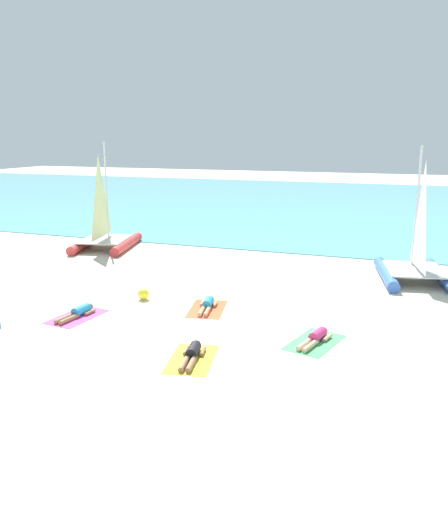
% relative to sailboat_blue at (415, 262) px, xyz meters
% --- Properties ---
extents(ground_plane, '(120.00, 120.00, 0.00)m').
position_rel_sailboat_blue_xyz_m(ground_plane, '(-6.71, 1.47, -0.78)').
color(ground_plane, beige).
extents(ocean_water, '(120.00, 40.00, 0.05)m').
position_rel_sailboat_blue_xyz_m(ocean_water, '(-6.71, 23.10, -0.75)').
color(ocean_water, '#5BB2C1').
rests_on(ocean_water, ground).
extents(sailboat_blue, '(3.26, 4.40, 5.21)m').
position_rel_sailboat_blue_xyz_m(sailboat_blue, '(0.00, 0.00, 0.00)').
color(sailboat_blue, blue).
rests_on(sailboat_blue, ground).
extents(sailboat_red, '(3.45, 4.54, 5.29)m').
position_rel_sailboat_blue_xyz_m(sailboat_red, '(-14.65, 1.14, 0.01)').
color(sailboat_red, '#CC3838').
rests_on(sailboat_red, ground).
extents(towel_leftmost, '(1.31, 2.01, 0.01)m').
position_rel_sailboat_blue_xyz_m(towel_leftmost, '(-9.94, -7.96, -0.77)').
color(towel_leftmost, '#D84C99').
rests_on(towel_leftmost, ground).
extents(sunbather_leftmost, '(0.59, 1.57, 0.30)m').
position_rel_sailboat_blue_xyz_m(sunbather_leftmost, '(-9.93, -7.90, -0.64)').
color(sunbather_leftmost, '#268CCC').
rests_on(sunbather_leftmost, towel_leftmost).
extents(towel_center_left, '(1.46, 2.08, 0.01)m').
position_rel_sailboat_blue_xyz_m(towel_center_left, '(-6.37, -5.88, -0.77)').
color(towel_center_left, '#EA5933').
rests_on(towel_center_left, ground).
extents(sunbather_center_left, '(0.70, 1.56, 0.30)m').
position_rel_sailboat_blue_xyz_m(sunbather_center_left, '(-6.38, -5.81, -0.64)').
color(sunbather_center_left, '#268CCC').
rests_on(sunbather_center_left, towel_center_left).
extents(towel_center_right, '(1.44, 2.07, 0.01)m').
position_rel_sailboat_blue_xyz_m(towel_center_right, '(-5.29, -9.67, -0.77)').
color(towel_center_right, yellow).
rests_on(towel_center_right, ground).
extents(sunbather_center_right, '(0.69, 1.56, 0.30)m').
position_rel_sailboat_blue_xyz_m(sunbather_center_right, '(-5.30, -9.60, -0.64)').
color(sunbather_center_right, black).
rests_on(sunbather_center_right, towel_center_right).
extents(towel_rightmost, '(1.55, 2.12, 0.01)m').
position_rel_sailboat_blue_xyz_m(towel_rightmost, '(-2.54, -7.52, -0.77)').
color(towel_rightmost, '#4CB266').
rests_on(towel_rightmost, ground).
extents(sunbather_rightmost, '(0.78, 1.55, 0.30)m').
position_rel_sailboat_blue_xyz_m(sunbather_rightmost, '(-2.53, -7.45, -0.64)').
color(sunbather_rightmost, '#D83372').
rests_on(sunbather_rightmost, towel_rightmost).
extents(beach_ball, '(0.41, 0.41, 0.41)m').
position_rel_sailboat_blue_xyz_m(beach_ball, '(-8.82, -5.68, -0.57)').
color(beach_ball, yellow).
rests_on(beach_ball, ground).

